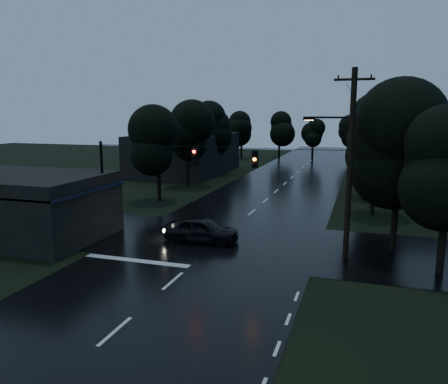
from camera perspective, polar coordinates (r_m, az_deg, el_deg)
The scene contains 18 objects.
ground at distance 16.88m, azimuth -14.03°, elevation -17.29°, with size 160.00×160.00×0.00m, color black.
main_road at distance 44.06m, azimuth 6.84°, elevation 0.11°, with size 12.00×120.00×0.02m, color black.
cross_street at distance 27.04m, azimuth -0.52°, elevation -6.32°, with size 60.00×9.00×0.02m, color black.
storefront at distance 30.73m, azimuth -26.05°, elevation -1.48°, with size 12.15×7.00×4.00m.
building_far_right at distance 47.30m, azimuth 24.78°, elevation 2.62°, with size 10.00×14.00×4.40m, color black.
building_far_left at distance 57.31m, azimuth -5.06°, elevation 5.01°, with size 10.00×16.00×5.00m, color black.
utility_pole_main at distance 23.75m, azimuth 15.94°, elevation 3.92°, with size 3.50×0.30×10.00m.
utility_pole_far at distance 40.79m, azimuth 17.96°, elevation 4.37°, with size 2.00×0.30×7.50m.
anchor_pole_left at distance 28.71m, azimuth -15.54°, elevation 0.43°, with size 0.18×0.18×6.00m, color black.
span_signals at distance 24.91m, azimuth -0.05°, elevation 4.56°, with size 15.00×0.37×1.12m.
tree_corner_near at distance 25.73m, azimuth 21.98°, elevation 5.68°, with size 4.48×4.48×9.44m.
tree_left_a at distance 38.70m, azimuth -8.62°, elevation 6.49°, with size 3.92×3.92×8.26m.
tree_left_b at distance 46.20m, azimuth -4.88°, elevation 7.63°, with size 4.20×4.20×8.85m.
tree_left_c at distance 55.74m, azimuth -1.47°, elevation 8.50°, with size 4.48×4.48×9.44m.
tree_right_a at distance 34.68m, azimuth 19.27°, elevation 6.23°, with size 4.20×4.20×8.85m.
tree_right_b at distance 42.67m, azimuth 19.88°, elevation 7.35°, with size 4.48×4.48×9.44m.
tree_right_c at distance 52.66m, azimuth 20.21°, elevation 8.18°, with size 4.76×4.76×10.03m.
car at distance 26.54m, azimuth -2.91°, elevation -4.94°, with size 1.81×4.49×1.53m, color black.
Camera 1 is at (8.14, -12.61, 7.72)m, focal length 35.00 mm.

